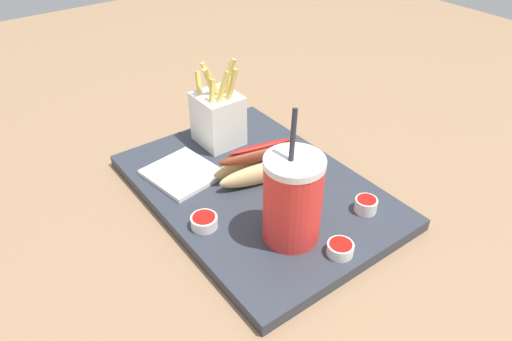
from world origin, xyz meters
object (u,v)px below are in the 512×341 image
hot_dog_1 (261,164)px  napkin_stack (183,173)px  ketchup_cup_2 (204,221)px  ketchup_cup_3 (338,250)px  fries_basket (218,117)px  soda_cup (293,199)px  ketchup_cup_1 (366,204)px

hot_dog_1 → napkin_stack: 0.13m
hot_dog_1 → ketchup_cup_2: (-0.05, 0.14, -0.02)m
ketchup_cup_3 → fries_basket: bearing=-5.2°
fries_basket → ketchup_cup_3: (-0.35, 0.03, -0.04)m
soda_cup → ketchup_cup_2: soda_cup is taller
hot_dog_1 → ketchup_cup_3: bearing=173.1°
fries_basket → soda_cup: bearing=168.3°
hot_dog_1 → ketchup_cup_1: hot_dog_1 is taller
fries_basket → hot_dog_1: size_ratio=0.96×
hot_dog_1 → ketchup_cup_2: 0.15m
fries_basket → ketchup_cup_3: size_ratio=4.29×
soda_cup → ketchup_cup_2: size_ratio=5.04×
fries_basket → ketchup_cup_2: bearing=141.7°
soda_cup → hot_dog_1: (0.14, -0.05, -0.04)m
ketchup_cup_1 → ketchup_cup_2: 0.25m
ketchup_cup_1 → napkin_stack: 0.31m
fries_basket → ketchup_cup_2: fries_basket is taller
ketchup_cup_1 → ketchup_cup_2: bearing=61.7°
soda_cup → ketchup_cup_1: bearing=-101.8°
soda_cup → ketchup_cup_2: 0.14m
fries_basket → ketchup_cup_1: bearing=-167.0°
soda_cup → napkin_stack: soda_cup is taller
ketchup_cup_2 → napkin_stack: bearing=-16.1°
soda_cup → fries_basket: 0.28m
ketchup_cup_1 → ketchup_cup_2: (0.12, 0.22, -0.00)m
ketchup_cup_3 → soda_cup: bearing=20.9°
ketchup_cup_2 → napkin_stack: (0.13, -0.04, -0.01)m
napkin_stack → ketchup_cup_2: bearing=163.9°
soda_cup → hot_dog_1: size_ratio=1.21×
ketchup_cup_2 → ketchup_cup_1: bearing=-118.3°
hot_dog_1 → ketchup_cup_1: (-0.17, -0.08, -0.01)m
ketchup_cup_3 → napkin_stack: ketchup_cup_3 is taller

